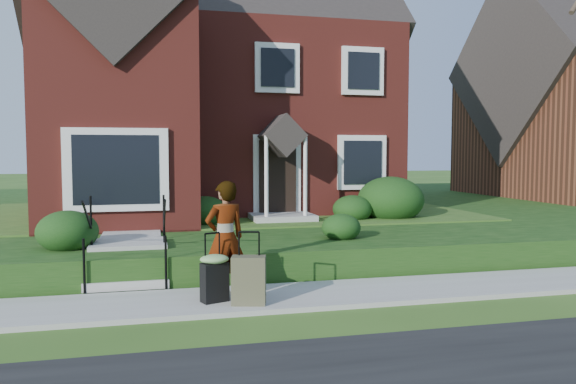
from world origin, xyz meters
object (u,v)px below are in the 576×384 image
object	(u,v)px
front_steps	(128,257)
suitcase_olive	(249,280)
woman	(225,238)
suitcase_black	(215,275)

from	to	relation	value
front_steps	suitcase_olive	distance (m)	2.93
woman	suitcase_olive	distance (m)	0.92
woman	front_steps	bearing A→B (deg)	-62.21
front_steps	woman	xyz separation A→B (m)	(1.57, -1.59, 0.52)
suitcase_black	woman	bearing A→B (deg)	41.82
woman	suitcase_black	xyz separation A→B (m)	(-0.22, -0.42, -0.51)
woman	suitcase_black	world-z (taller)	woman
woman	suitcase_black	bearing A→B (deg)	45.72
suitcase_olive	woman	bearing A→B (deg)	125.84
woman	suitcase_black	size ratio (longest dim) A/B	1.72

